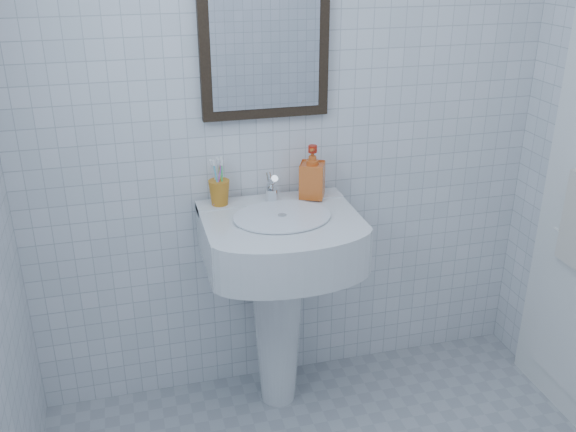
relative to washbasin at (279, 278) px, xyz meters
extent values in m
cube|color=silver|center=(0.10, 0.21, 0.63)|extent=(2.20, 0.02, 2.50)
cone|color=silver|center=(0.00, 0.03, -0.24)|extent=(0.24, 0.24, 0.75)
cube|color=silver|center=(0.00, -0.03, 0.20)|extent=(0.60, 0.43, 0.18)
cube|color=silver|center=(0.00, 0.14, 0.28)|extent=(0.60, 0.11, 0.03)
cylinder|color=white|center=(0.00, -0.06, 0.30)|extent=(0.37, 0.37, 0.01)
cylinder|color=silver|center=(0.00, 0.11, 0.32)|extent=(0.05, 0.05, 0.05)
cylinder|color=silver|center=(0.00, 0.10, 0.38)|extent=(0.03, 0.10, 0.08)
cylinder|color=silver|center=(0.00, 0.13, 0.36)|extent=(0.03, 0.05, 0.09)
imported|color=#C34513|center=(0.17, 0.11, 0.40)|extent=(0.13, 0.13, 0.21)
cube|color=black|center=(0.00, 0.19, 0.93)|extent=(0.50, 0.04, 0.62)
cube|color=white|center=(0.00, 0.18, 0.93)|extent=(0.42, 0.00, 0.54)
camera|label=1|loc=(-0.55, -2.22, 1.28)|focal=40.00mm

